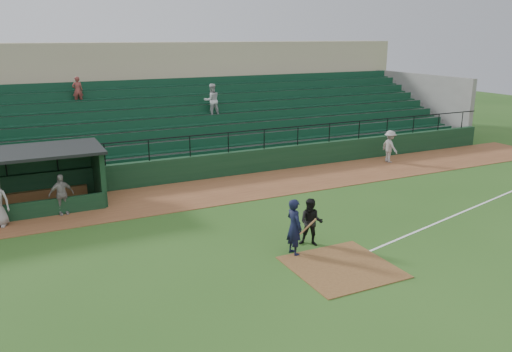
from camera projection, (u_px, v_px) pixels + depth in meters
name	position (u px, v px, depth m)	size (l,w,h in m)	color
ground	(324.00, 255.00, 16.33)	(90.00, 90.00, 0.00)	#2A521A
warning_track	(227.00, 189.00, 23.26)	(40.00, 4.00, 0.03)	brown
home_plate_dirt	(342.00, 267.00, 15.46)	(3.00, 3.00, 0.03)	brown
foul_line	(472.00, 208.00, 20.74)	(18.00, 0.09, 0.01)	white
stadium_structure	(171.00, 115.00, 29.97)	(38.00, 13.08, 6.40)	#10321A
batter_at_plate	(294.00, 227.00, 16.18)	(1.05, 0.73, 1.87)	black
umpire	(311.00, 222.00, 16.90)	(0.79, 0.62, 1.63)	black
runner	(390.00, 146.00, 27.95)	(1.15, 0.66, 1.78)	#99948F
dugout_player_a	(61.00, 194.00, 19.77)	(0.95, 0.40, 1.63)	gray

